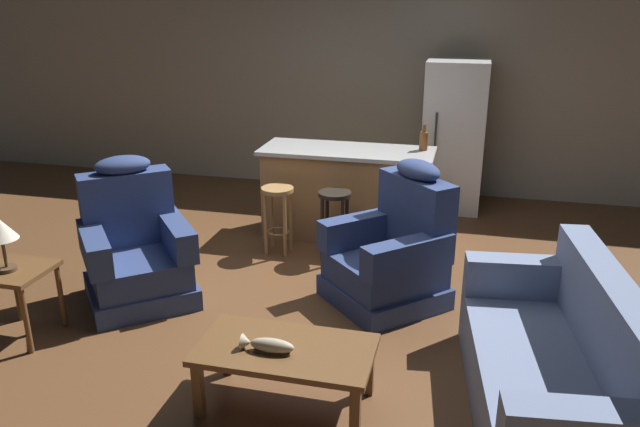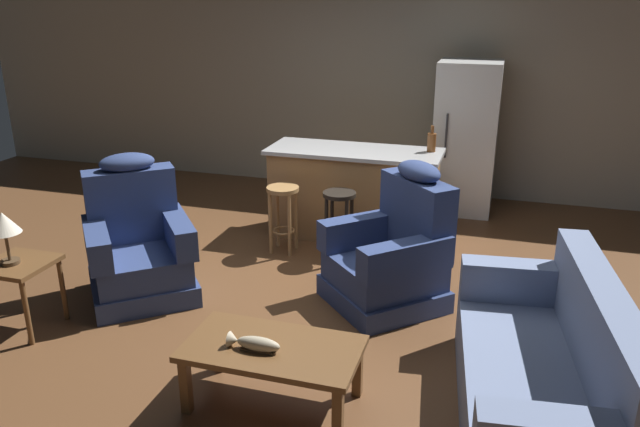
# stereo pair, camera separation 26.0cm
# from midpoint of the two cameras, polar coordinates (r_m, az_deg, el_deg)

# --- Properties ---
(ground_plane) EXTENTS (12.00, 12.00, 0.00)m
(ground_plane) POSITION_cam_midpoint_polar(r_m,az_deg,el_deg) (5.59, -1.78, -6.88)
(ground_plane) COLOR brown
(back_wall) EXTENTS (12.00, 0.05, 2.60)m
(back_wall) POSITION_cam_midpoint_polar(r_m,az_deg,el_deg) (8.14, 4.15, 11.18)
(back_wall) COLOR #A89E89
(back_wall) RESTS_ON ground_plane
(coffee_table) EXTENTS (1.10, 0.60, 0.42)m
(coffee_table) POSITION_cam_midpoint_polar(r_m,az_deg,el_deg) (3.99, -5.08, -12.77)
(coffee_table) COLOR brown
(coffee_table) RESTS_ON ground_plane
(fish_figurine) EXTENTS (0.34, 0.10, 0.10)m
(fish_figurine) POSITION_cam_midpoint_polar(r_m,az_deg,el_deg) (3.90, -6.83, -11.89)
(fish_figurine) COLOR #4C3823
(fish_figurine) RESTS_ON coffee_table
(couch) EXTENTS (1.06, 1.99, 0.94)m
(couch) POSITION_cam_midpoint_polar(r_m,az_deg,el_deg) (4.08, 19.18, -13.46)
(couch) COLOR #707FA3
(couch) RESTS_ON ground_plane
(recliner_near_lamp) EXTENTS (1.18, 1.18, 1.20)m
(recliner_near_lamp) POSITION_cam_midpoint_polar(r_m,az_deg,el_deg) (5.54, -17.81, -3.29)
(recliner_near_lamp) COLOR navy
(recliner_near_lamp) RESTS_ON ground_plane
(recliner_near_island) EXTENTS (1.19, 1.19, 1.20)m
(recliner_near_island) POSITION_cam_midpoint_polar(r_m,az_deg,el_deg) (5.24, 5.28, -3.71)
(recliner_near_island) COLOR navy
(recliner_near_island) RESTS_ON ground_plane
(end_table) EXTENTS (0.48, 0.48, 0.56)m
(end_table) POSITION_cam_midpoint_polar(r_m,az_deg,el_deg) (5.24, -27.27, -5.52)
(end_table) COLOR brown
(end_table) RESTS_ON ground_plane
(table_lamp) EXTENTS (0.24, 0.24, 0.41)m
(table_lamp) POSITION_cam_midpoint_polar(r_m,az_deg,el_deg) (5.09, -28.51, -1.46)
(table_lamp) COLOR #4C3823
(table_lamp) RESTS_ON end_table
(kitchen_island) EXTENTS (1.80, 0.70, 0.95)m
(kitchen_island) POSITION_cam_midpoint_polar(r_m,az_deg,el_deg) (6.62, 1.31, 1.93)
(kitchen_island) COLOR #9E7042
(kitchen_island) RESTS_ON ground_plane
(bar_stool_left) EXTENTS (0.32, 0.32, 0.68)m
(bar_stool_left) POSITION_cam_midpoint_polar(r_m,az_deg,el_deg) (6.20, -5.08, 0.52)
(bar_stool_left) COLOR #A87A47
(bar_stool_left) RESTS_ON ground_plane
(bar_stool_middle) EXTENTS (0.32, 0.32, 0.68)m
(bar_stool_middle) POSITION_cam_midpoint_polar(r_m,az_deg,el_deg) (6.04, 0.12, 0.09)
(bar_stool_middle) COLOR black
(bar_stool_middle) RESTS_ON ground_plane
(bar_stool_right) EXTENTS (0.32, 0.32, 0.68)m
(bar_stool_right) POSITION_cam_midpoint_polar(r_m,az_deg,el_deg) (5.94, 5.56, -0.36)
(bar_stool_right) COLOR #A87A47
(bar_stool_right) RESTS_ON ground_plane
(refrigerator) EXTENTS (0.70, 0.69, 1.76)m
(refrigerator) POSITION_cam_midpoint_polar(r_m,az_deg,el_deg) (7.54, 11.15, 6.93)
(refrigerator) COLOR white
(refrigerator) RESTS_ON ground_plane
(bottle_tall_green) EXTENTS (0.09, 0.09, 0.27)m
(bottle_tall_green) POSITION_cam_midpoint_polar(r_m,az_deg,el_deg) (6.50, 8.32, 6.62)
(bottle_tall_green) COLOR brown
(bottle_tall_green) RESTS_ON kitchen_island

